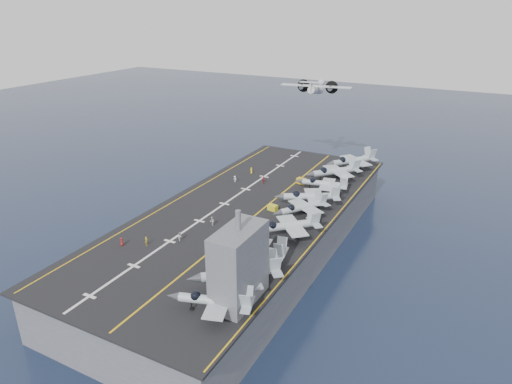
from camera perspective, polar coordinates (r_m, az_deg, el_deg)
The scene contains 28 objects.
ground at distance 105.49m, azimuth -1.02°, elevation -7.28°, with size 500.00×500.00×0.00m, color #142135.
hull at distance 103.11m, azimuth -1.04°, elevation -4.87°, with size 36.00×90.00×10.00m, color #56595E.
flight_deck at distance 100.85m, azimuth -1.06°, elevation -2.24°, with size 38.00×92.00×0.40m, color black.
foul_line at distance 99.47m, azimuth 0.46°, elevation -2.46°, with size 0.35×90.00×0.02m, color gold.
landing_centerline at distance 103.53m, azimuth -3.97°, elevation -1.48°, with size 0.50×90.00×0.02m, color silver.
deck_edge_port at distance 109.30m, azimuth -8.90°, elevation -0.38°, with size 0.25×90.00×0.02m, color gold.
deck_edge_stbd at distance 94.10m, azimuth 8.90°, elevation -4.26°, with size 0.25×90.00×0.02m, color gold.
island_superstructure at distance 67.53m, azimuth -2.17°, elevation -8.12°, with size 5.00×10.00×15.00m, color #56595E, non-canonical shape.
fighter_jet_0 at distance 67.94m, azimuth -5.18°, elevation -13.29°, with size 14.90×12.07×4.49m, color #99A1A8, non-canonical shape.
fighter_jet_1 at distance 73.24m, azimuth -1.98°, elevation -9.96°, with size 17.90×17.37×5.21m, color #A0AAB3, non-canonical shape.
fighter_jet_2 at distance 80.12m, azimuth -0.44°, elevation -7.05°, with size 15.25×11.53×4.81m, color #9BA2AB, non-canonical shape.
fighter_jet_3 at distance 88.15m, azimuth 4.04°, elevation -4.14°, with size 17.09×16.90×5.01m, color #949BA3, non-canonical shape.
fighter_jet_4 at distance 96.82m, azimuth 5.86°, elevation -1.81°, with size 14.62×16.01×4.63m, color gray, non-canonical shape.
fighter_jet_5 at distance 101.90m, azimuth 6.86°, elevation -0.46°, with size 17.47×15.62×5.06m, color #99A2A9, non-canonical shape.
fighter_jet_6 at distance 110.42m, azimuth 8.54°, elevation 1.10°, with size 14.09×10.75×4.41m, color #959DA5, non-canonical shape.
fighter_jet_7 at distance 118.03m, azimuth 9.88°, elevation 2.65°, with size 17.74×18.09×5.28m, color gray, non-canonical shape.
fighter_jet_8 at distance 127.12m, azimuth 12.03°, elevation 3.94°, with size 17.66×18.47×5.36m, color #9BA2AB, non-canonical shape.
tow_cart_a at distance 83.76m, azimuth -4.71°, elevation -7.09°, with size 2.64×2.24×1.34m, color #DCAD0A, non-canonical shape.
tow_cart_b at distance 99.95m, azimuth 2.10°, elevation -1.97°, with size 2.27×1.68×1.24m, color gold, non-canonical shape.
tow_cart_c at distance 115.43m, azimuth 5.70°, elevation 1.39°, with size 2.57×1.96×1.38m, color gold, non-canonical shape.
crew_0 at distance 89.17m, azimuth -16.44°, elevation -5.98°, with size 1.14×1.12×1.60m, color #B21919.
crew_1 at distance 88.15m, azimuth -13.54°, elevation -5.96°, with size 0.99×1.20×1.72m, color yellow.
crew_2 at distance 88.46m, azimuth -9.45°, elevation -5.48°, with size 1.15×1.30×1.81m, color silver.
crew_3 at distance 115.98m, azimuth -2.65°, elevation 1.65°, with size 1.09×0.82×1.64m, color silver.
crew_4 at distance 114.95m, azimuth 0.94°, elevation 1.52°, with size 1.26×1.05×1.79m, color #AD1B2B.
crew_5 at distance 121.78m, azimuth -0.58°, elevation 2.71°, with size 1.20×1.14×1.67m, color yellow.
crew_7 at distance 93.42m, azimuth -5.52°, elevation -3.66°, with size 1.26×1.36×1.88m, color silver.
transport_plane at distance 146.84m, azimuth 7.48°, elevation 12.50°, with size 24.09×18.19×5.22m, color silver, non-canonical shape.
Camera 1 is at (44.30, -80.33, 52.09)m, focal length 32.00 mm.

